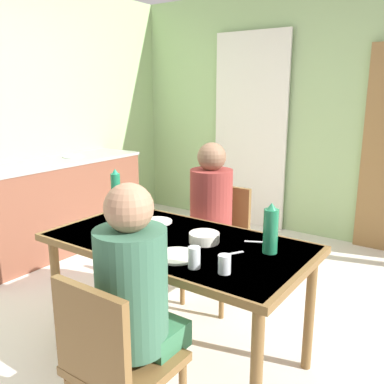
{
  "coord_description": "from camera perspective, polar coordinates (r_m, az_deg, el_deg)",
  "views": [
    {
      "loc": [
        1.75,
        -1.85,
        1.57
      ],
      "look_at": [
        0.4,
        0.08,
        0.99
      ],
      "focal_mm": 39.04,
      "sensor_mm": 36.0,
      "label": 1
    }
  ],
  "objects": [
    {
      "name": "wall_left",
      "position": [
        4.51,
        -21.67,
        9.52
      ],
      "size": [
        0.1,
        3.86,
        2.62
      ],
      "primitive_type": "cube",
      "color": "#A0C383",
      "rests_on": "ground_plane"
    },
    {
      "name": "drinking_glass_by_far_diner",
      "position": [
        2.01,
        0.31,
        -8.93
      ],
      "size": [
        0.06,
        0.06,
        0.11
      ],
      "primitive_type": "cylinder",
      "color": "silver",
      "rests_on": "dining_table"
    },
    {
      "name": "chair_far_diner",
      "position": [
        3.15,
        3.78,
        -6.14
      ],
      "size": [
        0.4,
        0.4,
        0.87
      ],
      "rotation": [
        0.0,
        0.0,
        3.14
      ],
      "color": "brown",
      "rests_on": "ground_plane"
    },
    {
      "name": "cutlery_knife_near",
      "position": [
        2.19,
        5.32,
        -8.41
      ],
      "size": [
        0.09,
        0.14,
        0.0
      ],
      "primitive_type": "cube",
      "rotation": [
        0.0,
        0.0,
        1.05
      ],
      "color": "silver",
      "rests_on": "dining_table"
    },
    {
      "name": "wall_back",
      "position": [
        4.76,
        13.63,
        10.28
      ],
      "size": [
        4.2,
        0.1,
        2.62
      ],
      "primitive_type": "cube",
      "color": "#9EC083",
      "rests_on": "ground_plane"
    },
    {
      "name": "person_far_diner",
      "position": [
        2.95,
        2.49,
        -1.71
      ],
      "size": [
        0.3,
        0.37,
        0.77
      ],
      "rotation": [
        0.0,
        0.0,
        3.14
      ],
      "color": "maroon",
      "rests_on": "ground_plane"
    },
    {
      "name": "dinner_plate_near_left",
      "position": [
        2.69,
        -4.8,
        -4.04
      ],
      "size": [
        0.19,
        0.19,
        0.01
      ],
      "primitive_type": "cylinder",
      "color": "white",
      "rests_on": "dining_table"
    },
    {
      "name": "person_near_diner",
      "position": [
        1.79,
        -7.92,
        -12.52
      ],
      "size": [
        0.3,
        0.37,
        0.77
      ],
      "color": "#336F49",
      "rests_on": "ground_plane"
    },
    {
      "name": "dining_table",
      "position": [
        2.41,
        -2.07,
        -8.2
      ],
      "size": [
        1.5,
        0.81,
        0.74
      ],
      "color": "brown",
      "rests_on": "ground_plane"
    },
    {
      "name": "ground_plane",
      "position": [
        2.99,
        -7.54,
        -18.01
      ],
      "size": [
        6.69,
        6.69,
        0.0
      ],
      "primitive_type": "plane",
      "color": "silver"
    },
    {
      "name": "kitchen_counter",
      "position": [
        4.37,
        -18.4,
        -1.76
      ],
      "size": [
        0.61,
        1.9,
        0.91
      ],
      "color": "brown",
      "rests_on": "ground_plane"
    },
    {
      "name": "drinking_glass_by_near_diner",
      "position": [
        1.96,
        4.46,
        -9.8
      ],
      "size": [
        0.06,
        0.06,
        0.09
      ],
      "primitive_type": "cylinder",
      "color": "silver",
      "rests_on": "dining_table"
    },
    {
      "name": "curtain_panel",
      "position": [
        4.88,
        7.89,
        8.14
      ],
      "size": [
        0.9,
        0.03,
        2.2
      ],
      "primitive_type": "cube",
      "color": "white",
      "rests_on": "ground_plane"
    },
    {
      "name": "water_bottle_green_near",
      "position": [
        2.2,
        10.69,
        -5.05
      ],
      "size": [
        0.08,
        0.08,
        0.27
      ],
      "color": "#1F7A4D",
      "rests_on": "dining_table"
    },
    {
      "name": "dinner_plate_far_center",
      "position": [
        2.44,
        -5.91,
        -5.98
      ],
      "size": [
        0.2,
        0.2,
        0.01
      ],
      "primitive_type": "cylinder",
      "color": "white",
      "rests_on": "dining_table"
    },
    {
      "name": "serving_bowl_center",
      "position": [
        2.34,
        1.68,
        -6.24
      ],
      "size": [
        0.17,
        0.17,
        0.05
      ],
      "primitive_type": "cylinder",
      "color": "silver",
      "rests_on": "dining_table"
    },
    {
      "name": "dinner_plate_near_right",
      "position": [
        2.15,
        -2.13,
        -8.7
      ],
      "size": [
        0.23,
        0.23,
        0.01
      ],
      "primitive_type": "cylinder",
      "color": "white",
      "rests_on": "dining_table"
    },
    {
      "name": "chair_near_diner",
      "position": [
        1.85,
        -10.69,
        -21.88
      ],
      "size": [
        0.4,
        0.4,
        0.87
      ],
      "color": "brown",
      "rests_on": "ground_plane"
    },
    {
      "name": "cutlery_fork_near",
      "position": [
        2.38,
        8.99,
        -6.75
      ],
      "size": [
        0.14,
        0.08,
        0.0
      ],
      "primitive_type": "cube",
      "rotation": [
        0.0,
        0.0,
        3.6
      ],
      "color": "silver",
      "rests_on": "dining_table"
    },
    {
      "name": "water_bottle_green_far",
      "position": [
        2.89,
        -10.36,
        -0.05
      ],
      "size": [
        0.06,
        0.06,
        0.31
      ],
      "color": "#1E7D50",
      "rests_on": "dining_table"
    }
  ]
}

